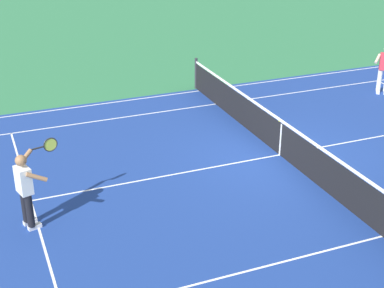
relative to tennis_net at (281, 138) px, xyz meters
The scene contains 6 objects.
ground_plane 0.49m from the tennis_net, ahead, with size 60.00×60.00×0.00m, color #2D7247.
court_slab 0.49m from the tennis_net, ahead, with size 24.20×11.40×0.00m, color navy.
court_line_markings 0.49m from the tennis_net, ahead, with size 23.85×11.05×0.01m.
tennis_net is the anchor object (origin of this frame).
tennis_player_near 6.63m from the tennis_net, ahead, with size 0.98×0.87×1.70m.
tennis_ball 2.32m from the tennis_net, 119.29° to the right, with size 0.07×0.07×0.07m, color #CCE01E.
Camera 1 is at (7.21, 11.69, 6.48)m, focal length 53.50 mm.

